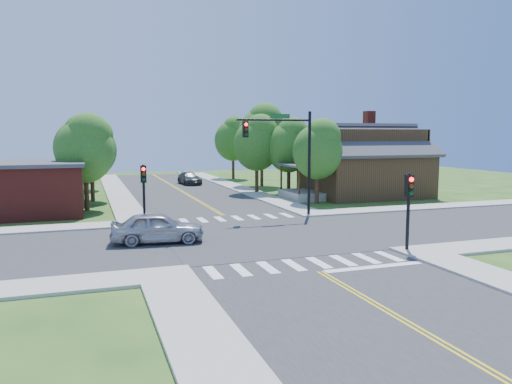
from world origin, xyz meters
name	(u,v)px	position (x,y,z in m)	size (l,w,h in m)	color
ground	(259,237)	(0.00, 0.00, 0.00)	(100.00, 100.00, 0.00)	#244C17
road_ns	(259,237)	(0.00, 0.00, 0.02)	(10.00, 90.00, 0.04)	#2D2D30
road_ew	(259,237)	(0.00, 0.00, 0.03)	(90.00, 10.00, 0.04)	#2D2D30
intersection_patch	(259,237)	(0.00, 0.00, 0.00)	(10.20, 10.20, 0.06)	#2D2D30
sidewalk_ne	(361,193)	(15.82, 15.82, 0.07)	(40.00, 40.00, 0.14)	#9E9B93
crosswalk_north	(229,218)	(0.00, 6.20, 0.05)	(8.85, 2.00, 0.01)	white
crosswalk_south	(306,264)	(0.00, -6.20, 0.05)	(8.85, 2.00, 0.01)	white
centerline	(259,236)	(0.00, 0.00, 0.05)	(0.30, 90.00, 0.01)	yellow
stop_bar	(374,268)	(2.50, -7.60, 0.00)	(4.60, 0.45, 0.09)	white
signal_mast_ne	(287,146)	(3.91, 5.59, 4.85)	(5.30, 0.42, 7.20)	black
signal_pole_se	(409,197)	(5.60, -5.62, 2.66)	(0.34, 0.42, 3.80)	black
signal_pole_nw	(144,183)	(-5.60, 5.58, 2.66)	(0.34, 0.42, 3.80)	black
house_ne	(364,160)	(15.11, 14.23, 3.33)	(13.05, 8.80, 7.11)	#372313
building_nw	(8,188)	(-14.20, 13.20, 1.88)	(10.40, 8.40, 3.73)	maroon
tree_e_a	(319,148)	(9.02, 11.12, 4.55)	(4.09, 3.89, 6.95)	#382314
tree_e_b	(290,144)	(9.29, 17.76, 4.73)	(4.25, 4.04, 7.23)	#382314
tree_e_c	(263,132)	(9.34, 25.47, 5.91)	(5.31, 5.04, 9.02)	#382314
tree_e_d	(234,138)	(8.91, 35.04, 5.22)	(4.69, 4.45, 7.97)	#382314
tree_w_a	(86,147)	(-8.86, 13.35, 4.74)	(4.26, 4.05, 7.24)	#382314
tree_w_b	(81,144)	(-9.24, 19.81, 4.84)	(4.34, 4.13, 7.39)	#382314
tree_w_c	(86,143)	(-8.77, 27.75, 4.81)	(4.32, 4.10, 7.34)	#382314
tree_w_d	(85,144)	(-8.90, 37.05, 4.52)	(4.06, 3.85, 6.90)	#382314
tree_house	(258,142)	(6.67, 19.43, 4.96)	(4.45, 4.23, 7.57)	#382314
tree_bldg	(92,146)	(-8.36, 18.45, 4.66)	(4.19, 3.98, 7.12)	#382314
car_silver	(157,228)	(-5.54, 0.21, 0.81)	(4.96, 2.47, 1.62)	#ABACB2
car_dgrey	(189,179)	(2.09, 29.66, 0.67)	(2.27, 4.76, 1.34)	#303335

